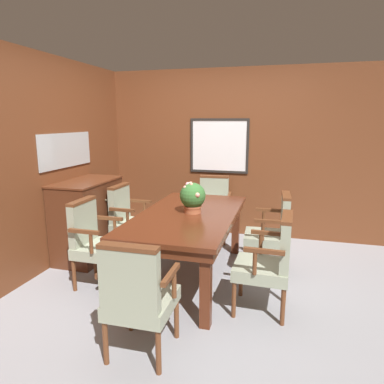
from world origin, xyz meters
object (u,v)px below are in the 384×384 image
dining_table (188,221)px  chair_left_far (129,218)px  chair_head_near (138,295)px  potted_plant (193,197)px  chair_left_near (95,240)px  chair_right_far (273,230)px  chair_head_far (213,205)px  chair_right_near (270,260)px  sideboard_cabinet (89,219)px

dining_table → chair_left_far: size_ratio=2.10×
chair_head_near → potted_plant: (0.03, 1.37, 0.42)m
chair_head_near → chair_left_near: bearing=-46.8°
chair_right_far → potted_plant: (-0.84, -0.39, 0.42)m
chair_right_far → chair_left_near: same height
chair_head_near → dining_table: bearing=-90.4°
chair_head_far → chair_right_far: (0.89, -0.95, 0.00)m
chair_right_near → chair_left_far: size_ratio=1.00×
dining_table → chair_left_near: bearing=-155.8°
potted_plant → sideboard_cabinet: bearing=170.6°
chair_right_near → chair_left_far: 2.01m
chair_right_near → chair_head_near: bearing=-43.2°
potted_plant → chair_head_near: bearing=-91.3°
chair_left_far → chair_left_near: size_ratio=1.00×
chair_right_near → chair_head_near: (-0.88, -0.89, 0.00)m
chair_right_far → chair_head_far: bearing=-139.4°
chair_left_near → dining_table: bearing=-65.6°
chair_left_near → chair_left_far: bearing=1.1°
chair_left_near → potted_plant: potted_plant is taller
sideboard_cabinet → chair_head_far: bearing=38.5°
chair_right_near → sideboard_cabinet: 2.39m
chair_left_far → chair_head_far: bearing=-42.1°
chair_right_far → sideboard_cabinet: size_ratio=0.93×
dining_table → chair_head_near: 1.35m
chair_right_far → chair_head_near: size_ratio=1.00×
chair_right_near → chair_left_far: same height
chair_left_far → chair_right_near: bearing=-114.4°
chair_right_near → chair_right_far: size_ratio=1.00×
chair_head_far → sideboard_cabinet: (-1.38, -1.10, -0.00)m
chair_head_far → chair_head_near: same height
chair_left_far → potted_plant: potted_plant is taller
chair_left_far → sideboard_cabinet: size_ratio=0.93×
chair_left_near → potted_plant: (0.94, 0.43, 0.42)m
dining_table → chair_head_near: size_ratio=2.10×
chair_head_far → potted_plant: potted_plant is taller
chair_head_near → chair_right_near: bearing=-135.6°
chair_right_far → potted_plant: 1.01m
chair_left_far → potted_plant: size_ratio=2.75×
chair_left_far → chair_head_near: same height
chair_right_far → potted_plant: potted_plant is taller
chair_right_near → dining_table: bearing=-115.6°
potted_plant → chair_head_far: bearing=92.3°
chair_left_far → chair_right_far: (1.79, -0.02, 0.00)m
chair_head_near → chair_left_far: bearing=-63.4°
chair_right_far → sideboard_cabinet: sideboard_cabinet is taller
chair_right_far → chair_left_near: size_ratio=1.00×
chair_left_near → chair_head_near: size_ratio=1.00×
sideboard_cabinet → chair_left_far: bearing=19.2°
chair_head_far → chair_left_far: bearing=-138.6°
chair_head_near → potted_plant: 1.44m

